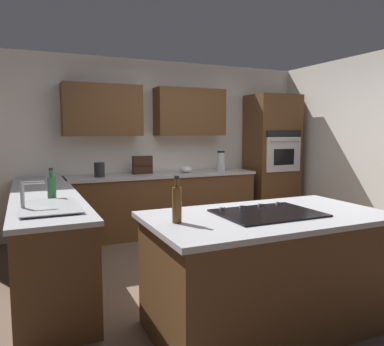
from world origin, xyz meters
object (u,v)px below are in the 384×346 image
Objects in this scene: sink_unit at (49,206)px; dish_soap_bottle at (52,186)px; spice_rack at (142,165)px; wall_oven at (272,159)px; cooktop at (267,213)px; oil_bottle at (177,204)px; kettle at (99,170)px; mixing_bowl at (186,169)px; blender at (221,162)px.

sink_unit is 2.42× the size of dish_soap_bottle.
sink_unit is at bearing 55.86° from spice_rack.
wall_oven reaches higher than cooktop.
dish_soap_bottle reaches higher than cooktop.
oil_bottle is (0.74, -0.02, 0.13)m from cooktop.
oil_bottle is at bearing 89.98° from kettle.
mixing_bowl is at bearing -101.05° from cooktop.
blender reaches higher than cooktop.
dish_soap_bottle is (1.46, -1.37, 0.11)m from cooktop.
wall_oven reaches higher than oil_bottle.
wall_oven is 4.10m from oil_bottle.
sink_unit is 3.34m from blender.
spice_rack is 3.05m from oil_bottle.
kettle reaches higher than cooktop.
dish_soap_bottle is (0.72, 1.51, 0.02)m from kettle.
kettle is (0.74, -2.88, 0.09)m from cooktop.
cooktop is 2.94m from mixing_bowl.
wall_oven is at bearing -156.92° from dish_soap_bottle.
sink_unit is 3.73× the size of mixing_bowl.
wall_oven is 11.32× the size of mixing_bowl.
mixing_bowl is (1.60, 0.03, -0.11)m from wall_oven.
sink_unit is 2.21× the size of blender.
sink_unit is 0.92× the size of cooktop.
wall_oven is at bearing -126.57° from cooktop.
kettle is 1.67m from dish_soap_bottle.
blender is at bearing -143.38° from sink_unit.
blender is 3.02m from dish_soap_bottle.
sink_unit is at bearing -48.32° from oil_bottle.
spice_rack is at bearing -102.33° from oil_bottle.
blender reaches higher than kettle.
blender is 1.26m from spice_rack.
oil_bottle is (0.65, 2.98, 0.00)m from spice_rack.
wall_oven is at bearing 177.86° from spice_rack.
mixing_bowl is 1.30m from kettle.
oil_bottle reaches higher than dish_soap_bottle.
oil_bottle is (1.90, 2.86, -0.00)m from blender.
spice_rack is (-1.43, -2.11, 0.11)m from sink_unit.
wall_oven is 2.90m from kettle.
oil_bottle reaches higher than kettle.
blender is at bearing -123.58° from oil_bottle.
sink_unit is 2.15× the size of oil_bottle.
cooktop is 0.75m from oil_bottle.
mixing_bowl is 0.65× the size of spice_rack.
sink_unit is 1.17m from oil_bottle.
spice_rack reaches higher than kettle.
sink_unit is at bearing -30.55° from cooktop.
blender is 1.69× the size of mixing_bowl.
cooktop is at bearing 149.45° from sink_unit.
cooktop is 3.00m from spice_rack.
blender reaches higher than sink_unit.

